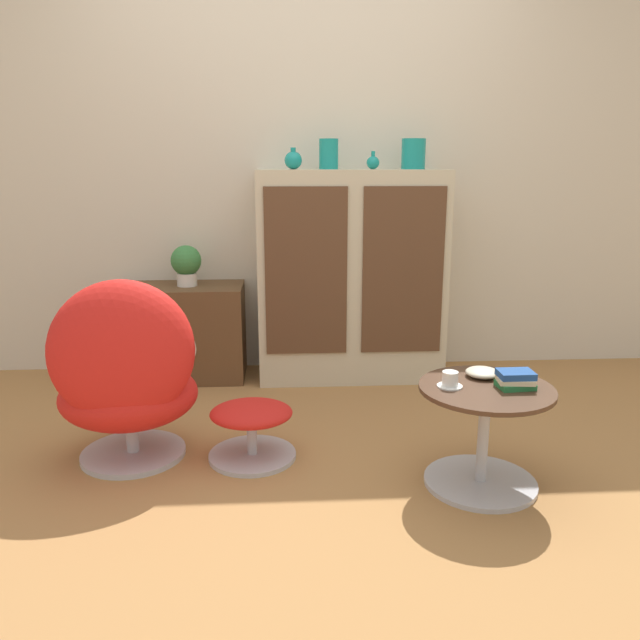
% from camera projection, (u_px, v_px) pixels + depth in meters
% --- Properties ---
extents(ground_plane, '(12.00, 12.00, 0.00)m').
position_uv_depth(ground_plane, '(312.00, 474.00, 2.60)').
color(ground_plane, '#A87542').
extents(wall_back, '(6.40, 0.06, 2.60)m').
position_uv_depth(wall_back, '(299.00, 156.00, 3.72)').
color(wall_back, beige).
rests_on(wall_back, ground_plane).
extents(sideboard, '(1.08, 0.43, 1.22)m').
position_uv_depth(sideboard, '(351.00, 276.00, 3.67)').
color(sideboard, beige).
rests_on(sideboard, ground_plane).
extents(tv_console, '(0.76, 0.39, 0.56)m').
position_uv_depth(tv_console, '(180.00, 332.00, 3.71)').
color(tv_console, brown).
rests_on(tv_console, ground_plane).
extents(egg_chair, '(0.65, 0.61, 0.83)m').
position_uv_depth(egg_chair, '(126.00, 376.00, 2.62)').
color(egg_chair, '#B7B7BC').
rests_on(egg_chair, ground_plane).
extents(ottoman, '(0.38, 0.38, 0.25)m').
position_uv_depth(ottoman, '(252.00, 423.00, 2.71)').
color(ottoman, '#B7B7BC').
rests_on(ottoman, ground_plane).
extents(coffee_table, '(0.52, 0.52, 0.42)m').
position_uv_depth(coffee_table, '(483.00, 432.00, 2.46)').
color(coffee_table, '#B7B7BC').
rests_on(coffee_table, ground_plane).
extents(vase_leftmost, '(0.10, 0.10, 0.12)m').
position_uv_depth(vase_leftmost, '(293.00, 160.00, 3.49)').
color(vase_leftmost, teal).
rests_on(vase_leftmost, sideboard).
extents(vase_inner_left, '(0.11, 0.11, 0.17)m').
position_uv_depth(vase_inner_left, '(329.00, 154.00, 3.49)').
color(vase_inner_left, teal).
rests_on(vase_inner_left, sideboard).
extents(vase_inner_right, '(0.07, 0.07, 0.10)m').
position_uv_depth(vase_inner_right, '(373.00, 162.00, 3.52)').
color(vase_inner_right, teal).
rests_on(vase_inner_right, sideboard).
extents(vase_rightmost, '(0.14, 0.14, 0.17)m').
position_uv_depth(vase_rightmost, '(413.00, 154.00, 3.52)').
color(vase_rightmost, teal).
rests_on(vase_rightmost, sideboard).
extents(potted_plant, '(0.18, 0.18, 0.24)m').
position_uv_depth(potted_plant, '(186.00, 263.00, 3.61)').
color(potted_plant, silver).
rests_on(potted_plant, tv_console).
extents(teacup, '(0.10, 0.10, 0.06)m').
position_uv_depth(teacup, '(450.00, 381.00, 2.41)').
color(teacup, white).
rests_on(teacup, coffee_table).
extents(book_stack, '(0.14, 0.11, 0.07)m').
position_uv_depth(book_stack, '(515.00, 380.00, 2.40)').
color(book_stack, '#237038').
rests_on(book_stack, coffee_table).
extents(bowl, '(0.14, 0.14, 0.04)m').
position_uv_depth(bowl, '(482.00, 372.00, 2.52)').
color(bowl, beige).
rests_on(bowl, coffee_table).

